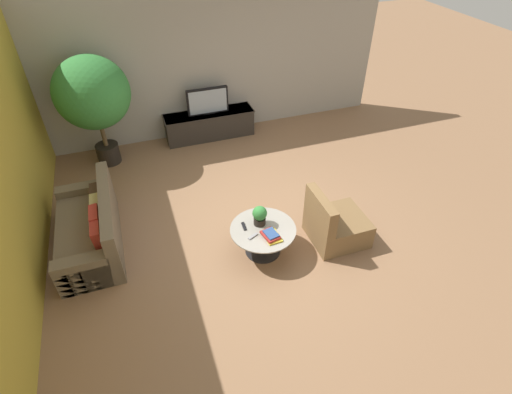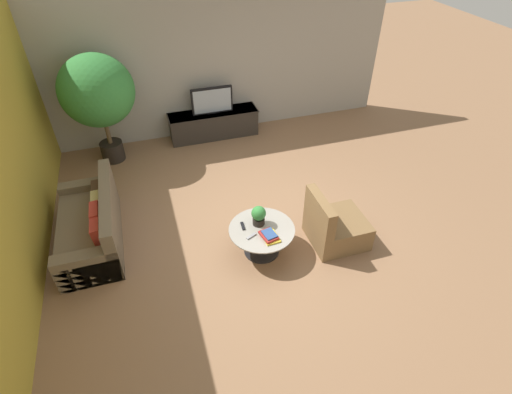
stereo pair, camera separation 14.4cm
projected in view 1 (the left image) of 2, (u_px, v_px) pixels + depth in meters
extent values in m
plane|color=#8C6647|center=(262.00, 223.00, 6.38)|extent=(24.00, 24.00, 0.00)
cube|color=#A39E93|center=(206.00, 61.00, 7.84)|extent=(7.40, 0.12, 3.00)
cube|color=gold|center=(1.00, 180.00, 4.75)|extent=(0.12, 7.40, 3.00)
cube|color=#2D2823|center=(210.00, 125.00, 8.35)|extent=(1.81, 0.48, 0.55)
cube|color=#2D2823|center=(209.00, 113.00, 8.18)|extent=(1.85, 0.50, 0.02)
cube|color=black|center=(208.00, 101.00, 8.01)|extent=(0.83, 0.08, 0.53)
cube|color=#99A8B7|center=(208.00, 102.00, 7.98)|extent=(0.77, 0.00, 0.48)
cube|color=black|center=(209.00, 112.00, 8.17)|extent=(0.25, 0.13, 0.02)
cylinder|color=black|center=(263.00, 250.00, 5.90)|extent=(0.52, 0.52, 0.02)
cylinder|color=black|center=(263.00, 240.00, 5.77)|extent=(0.10, 0.10, 0.43)
cylinder|color=gray|center=(263.00, 229.00, 5.63)|extent=(0.94, 0.94, 0.02)
cube|color=brown|center=(90.00, 234.00, 5.87)|extent=(0.84, 1.84, 0.42)
cube|color=brown|center=(107.00, 208.00, 5.70)|extent=(0.16, 1.84, 0.42)
cube|color=brown|center=(88.00, 198.00, 6.44)|extent=(0.84, 0.20, 0.54)
cube|color=brown|center=(90.00, 272.00, 5.23)|extent=(0.84, 0.20, 0.54)
cube|color=#422D1E|center=(96.00, 195.00, 6.05)|extent=(0.13, 0.30, 0.27)
cube|color=tan|center=(96.00, 207.00, 5.81)|extent=(0.13, 0.32, 0.29)
cube|color=#B23328|center=(97.00, 220.00, 5.58)|extent=(0.15, 0.35, 0.32)
cube|color=#B23328|center=(97.00, 235.00, 5.35)|extent=(0.14, 0.33, 0.30)
cube|color=brown|center=(337.00, 228.00, 6.00)|extent=(0.80, 0.76, 0.40)
cube|color=brown|center=(321.00, 211.00, 5.65)|extent=(0.14, 0.76, 0.46)
cylinder|color=black|center=(108.00, 153.00, 7.65)|extent=(0.43, 0.43, 0.37)
cylinder|color=brown|center=(104.00, 135.00, 7.41)|extent=(0.08, 0.08, 0.41)
ellipsoid|color=#337F38|center=(92.00, 93.00, 6.88)|extent=(1.30, 1.30, 1.27)
cylinder|color=black|center=(260.00, 221.00, 5.68)|extent=(0.17, 0.17, 0.11)
sphere|color=#337F38|center=(260.00, 213.00, 5.59)|extent=(0.21, 0.21, 0.21)
cube|color=gold|center=(272.00, 236.00, 5.49)|extent=(0.22, 0.31, 0.02)
cube|color=#A32823|center=(270.00, 235.00, 5.47)|extent=(0.24, 0.29, 0.03)
cube|color=#2D4C84|center=(271.00, 233.00, 5.46)|extent=(0.19, 0.23, 0.02)
cube|color=black|center=(244.00, 226.00, 5.65)|extent=(0.05, 0.16, 0.02)
cube|color=gray|center=(253.00, 236.00, 5.49)|extent=(0.16, 0.10, 0.02)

